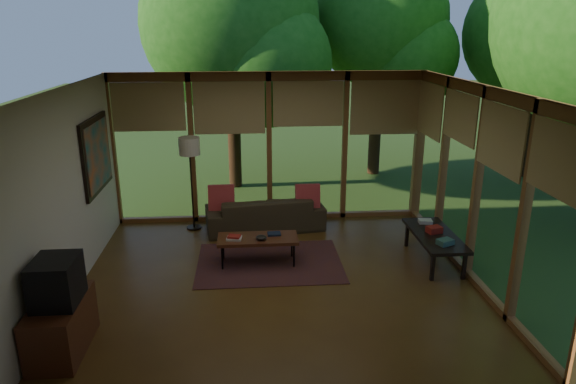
{
  "coord_description": "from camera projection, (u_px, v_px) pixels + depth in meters",
  "views": [
    {
      "loc": [
        -0.38,
        -6.52,
        3.42
      ],
      "look_at": [
        0.19,
        0.7,
        1.09
      ],
      "focal_mm": 32.0,
      "sensor_mm": 36.0,
      "label": 1
    }
  ],
  "objects": [
    {
      "name": "console_book_b",
      "position": [
        434.0,
        230.0,
        7.76
      ],
      "size": [
        0.25,
        0.21,
        0.1
      ],
      "primitive_type": "cube",
      "rotation": [
        0.0,
        0.0,
        0.26
      ],
      "color": "maroon",
      "rests_on": "side_console"
    },
    {
      "name": "side_console",
      "position": [
        435.0,
        237.0,
        7.74
      ],
      "size": [
        0.6,
        1.4,
        0.46
      ],
      "color": "black",
      "rests_on": "floor"
    },
    {
      "name": "television",
      "position": [
        56.0,
        281.0,
        5.45
      ],
      "size": [
        0.45,
        0.55,
        0.5
      ],
      "primitive_type": "cube",
      "color": "black",
      "rests_on": "media_cabinet"
    },
    {
      "name": "floor",
      "position": [
        278.0,
        281.0,
        7.26
      ],
      "size": [
        5.5,
        5.5,
        0.0
      ],
      "primitive_type": "plane",
      "color": "brown",
      "rests_on": "ground"
    },
    {
      "name": "coffee_table",
      "position": [
        258.0,
        239.0,
        7.69
      ],
      "size": [
        1.2,
        0.5,
        0.43
      ],
      "color": "#562917",
      "rests_on": "floor"
    },
    {
      "name": "sofa",
      "position": [
        265.0,
        213.0,
        9.06
      ],
      "size": [
        2.13,
        1.06,
        0.6
      ],
      "primitive_type": "imported",
      "rotation": [
        0.0,
        0.0,
        3.27
      ],
      "color": "#3D321E",
      "rests_on": "floor"
    },
    {
      "name": "media_cabinet",
      "position": [
        61.0,
        326.0,
        5.61
      ],
      "size": [
        0.5,
        1.0,
        0.6
      ],
      "primitive_type": "cube",
      "color": "#562917",
      "rests_on": "floor"
    },
    {
      "name": "ct_book_side",
      "position": [
        274.0,
        234.0,
        7.77
      ],
      "size": [
        0.2,
        0.15,
        0.03
      ],
      "primitive_type": "cube",
      "rotation": [
        0.0,
        0.0,
        0.03
      ],
      "color": "black",
      "rests_on": "coffee_table"
    },
    {
      "name": "console_book_a",
      "position": [
        445.0,
        242.0,
        7.33
      ],
      "size": [
        0.26,
        0.23,
        0.08
      ],
      "primitive_type": "cube",
      "rotation": [
        0.0,
        0.0,
        0.39
      ],
      "color": "#32584E",
      "rests_on": "side_console"
    },
    {
      "name": "tree_ne",
      "position": [
        380.0,
        20.0,
        11.62
      ],
      "size": [
        3.05,
        3.05,
        5.12
      ],
      "color": "#352113",
      "rests_on": "ground"
    },
    {
      "name": "rug",
      "position": [
        270.0,
        263.0,
        7.81
      ],
      "size": [
        2.18,
        1.55,
        0.01
      ],
      "primitive_type": "cube",
      "color": "maroon",
      "rests_on": "floor"
    },
    {
      "name": "pillow_left",
      "position": [
        221.0,
        198.0,
        8.86
      ],
      "size": [
        0.45,
        0.24,
        0.47
      ],
      "primitive_type": "cube",
      "rotation": [
        -0.21,
        0.0,
        0.0
      ],
      "color": "maroon",
      "rests_on": "sofa"
    },
    {
      "name": "wall_left",
      "position": [
        66.0,
        195.0,
        6.64
      ],
      "size": [
        0.04,
        5.0,
        2.7
      ],
      "primitive_type": "cube",
      "color": "silver",
      "rests_on": "ground"
    },
    {
      "name": "exterior_lawn",
      "position": [
        526.0,
        147.0,
        15.46
      ],
      "size": [
        40.0,
        40.0,
        0.0
      ],
      "primitive_type": "plane",
      "color": "#2E4E1D",
      "rests_on": "ground"
    },
    {
      "name": "wall_painting",
      "position": [
        97.0,
        155.0,
        7.91
      ],
      "size": [
        0.06,
        1.35,
        1.15
      ],
      "color": "black",
      "rests_on": "wall_left"
    },
    {
      "name": "ct_book_lower",
      "position": [
        234.0,
        238.0,
        7.6
      ],
      "size": [
        0.24,
        0.19,
        0.03
      ],
      "primitive_type": "cube",
      "rotation": [
        0.0,
        0.0,
        -0.13
      ],
      "color": "beige",
      "rests_on": "coffee_table"
    },
    {
      "name": "window_wall_right",
      "position": [
        477.0,
        185.0,
        7.06
      ],
      "size": [
        0.12,
        5.0,
        2.7
      ],
      "primitive_type": "cube",
      "color": "brown",
      "rests_on": "ground"
    },
    {
      "name": "console_book_c",
      "position": [
        425.0,
        221.0,
        8.14
      ],
      "size": [
        0.22,
        0.17,
        0.06
      ],
      "primitive_type": "cube",
      "rotation": [
        0.0,
        0.0,
        -0.12
      ],
      "color": "beige",
      "rests_on": "side_console"
    },
    {
      "name": "tree_nw",
      "position": [
        231.0,
        25.0,
        10.61
      ],
      "size": [
        3.72,
        3.72,
        5.34
      ],
      "color": "#352113",
      "rests_on": "ground"
    },
    {
      "name": "ceiling",
      "position": [
        277.0,
        88.0,
        6.43
      ],
      "size": [
        5.5,
        5.5,
        0.0
      ],
      "primitive_type": "plane",
      "rotation": [
        3.14,
        0.0,
        0.0
      ],
      "color": "silver",
      "rests_on": "ground"
    },
    {
      "name": "ct_book_upper",
      "position": [
        234.0,
        236.0,
        7.59
      ],
      "size": [
        0.21,
        0.18,
        0.03
      ],
      "primitive_type": "cube",
      "rotation": [
        0.0,
        0.0,
        -0.24
      ],
      "color": "maroon",
      "rests_on": "coffee_table"
    },
    {
      "name": "pillow_right",
      "position": [
        308.0,
        197.0,
        8.98
      ],
      "size": [
        0.43,
        0.23,
        0.45
      ],
      "primitive_type": "cube",
      "rotation": [
        -0.21,
        0.0,
        0.0
      ],
      "color": "maroon",
      "rests_on": "sofa"
    },
    {
      "name": "floor_lamp",
      "position": [
        190.0,
        151.0,
        8.73
      ],
      "size": [
        0.36,
        0.36,
        1.65
      ],
      "color": "black",
      "rests_on": "floor"
    },
    {
      "name": "ct_bowl",
      "position": [
        261.0,
        238.0,
        7.57
      ],
      "size": [
        0.16,
        0.16,
        0.07
      ],
      "primitive_type": "ellipsoid",
      "color": "black",
      "rests_on": "coffee_table"
    },
    {
      "name": "tree_far",
      "position": [
        532.0,
        33.0,
        11.42
      ],
      "size": [
        2.99,
        2.99,
        4.8
      ],
      "color": "#352113",
      "rests_on": "ground"
    },
    {
      "name": "wall_front",
      "position": [
        295.0,
        276.0,
        4.48
      ],
      "size": [
        5.5,
        0.04,
        2.7
      ],
      "primitive_type": "cube",
      "color": "silver",
      "rests_on": "ground"
    },
    {
      "name": "window_wall_back",
      "position": [
        269.0,
        148.0,
        9.22
      ],
      "size": [
        5.5,
        0.12,
        2.7
      ],
      "primitive_type": "cube",
      "color": "brown",
      "rests_on": "ground"
    }
  ]
}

